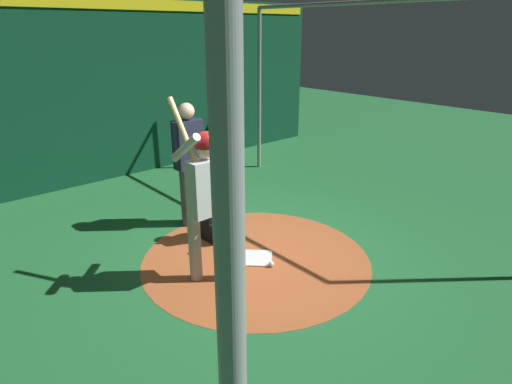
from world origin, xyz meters
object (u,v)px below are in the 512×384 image
(catcher, at_px, (219,215))
(home_plate, at_px, (256,258))
(batter, at_px, (207,193))
(bat_rack, at_px, (221,136))
(baseball_0, at_px, (193,251))
(baseball_1, at_px, (271,264))
(umpire, at_px, (189,158))

(catcher, bearing_deg, home_plate, 0.50)
(batter, height_order, bat_rack, batter)
(home_plate, relative_size, batter, 0.19)
(home_plate, xyz_separation_m, batter, (-0.01, -0.73, 1.11))
(bat_rack, bearing_deg, batter, -38.47)
(bat_rack, height_order, baseball_0, bat_rack)
(home_plate, bearing_deg, bat_rack, 148.23)
(baseball_0, bearing_deg, catcher, 104.37)
(catcher, bearing_deg, batter, -42.55)
(catcher, relative_size, baseball_1, 12.63)
(bat_rack, bearing_deg, home_plate, -31.77)
(home_plate, xyz_separation_m, baseball_0, (-0.66, -0.55, 0.03))
(umpire, bearing_deg, home_plate, 0.66)
(batter, distance_m, umpire, 1.64)
(home_plate, distance_m, baseball_1, 0.29)
(home_plate, height_order, catcher, catcher)
(umpire, bearing_deg, catcher, 0.85)
(batter, distance_m, catcher, 1.31)
(batter, relative_size, baseball_1, 29.26)
(baseball_0, bearing_deg, umpire, 147.05)
(home_plate, height_order, baseball_1, baseball_1)
(home_plate, height_order, baseball_0, baseball_0)
(batter, xyz_separation_m, baseball_1, (0.30, 0.74, -1.08))
(baseball_0, bearing_deg, bat_rack, 138.39)
(baseball_1, bearing_deg, home_plate, -178.56)
(catcher, distance_m, baseball_1, 1.14)
(baseball_0, height_order, baseball_1, same)
(home_plate, xyz_separation_m, baseball_1, (0.29, 0.01, 0.03))
(catcher, xyz_separation_m, baseball_1, (1.09, 0.01, -0.32))
(catcher, distance_m, baseball_0, 0.64)
(bat_rack, distance_m, baseball_0, 4.79)
(catcher, height_order, baseball_0, catcher)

